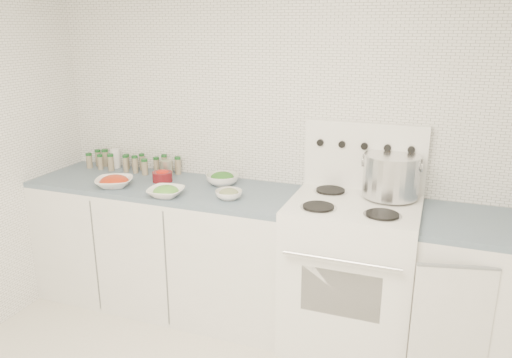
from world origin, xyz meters
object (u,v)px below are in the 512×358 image
Objects in this scene: stock_pot at (391,174)px; bowl_snowpea at (166,192)px; stove at (351,269)px; bowl_tomato at (114,182)px.

stock_pot is 1.40m from bowl_snowpea.
bowl_tomato is (-1.58, -0.16, 0.44)m from stove.
stock_pot reaches higher than bowl_snowpea.
bowl_tomato is 1.33× the size of bowl_snowpea.
stove is at bearing -139.74° from stock_pot.
stock_pot reaches higher than bowl_tomato.
stove reaches higher than bowl_snowpea.
stove is 0.63m from stock_pot.
stock_pot is 1.46× the size of bowl_snowpea.
stock_pot is at bearing 15.48° from bowl_snowpea.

